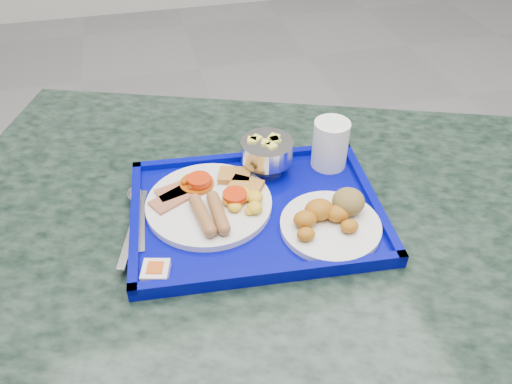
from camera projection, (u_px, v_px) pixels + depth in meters
floor at (311, 374)px, 1.44m from camera, size 6.00×6.00×0.00m
table at (253, 276)px, 1.02m from camera, size 1.35×1.13×0.72m
tray at (256, 212)px, 0.89m from camera, size 0.46×0.36×0.03m
main_plate at (213, 201)px, 0.88m from camera, size 0.22×0.22×0.03m
bread_plate at (332, 218)px, 0.84m from camera, size 0.17×0.17×0.06m
fruit_bowl at (267, 151)px, 0.94m from camera, size 0.10×0.10×0.07m
juice_cup at (330, 143)px, 0.95m from camera, size 0.07×0.07×0.10m
spoon at (137, 202)px, 0.89m from camera, size 0.03×0.17×0.01m
knife at (133, 228)px, 0.84m from camera, size 0.06×0.19×0.00m
jam_packet at (156, 271)px, 0.76m from camera, size 0.05×0.05×0.02m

